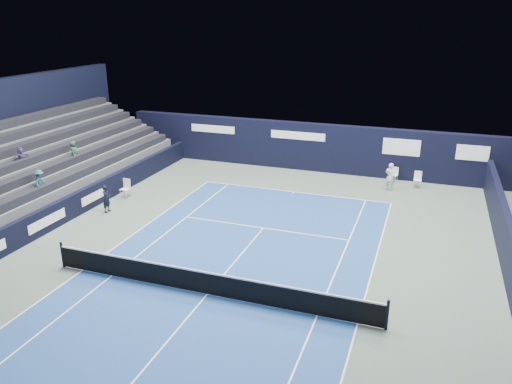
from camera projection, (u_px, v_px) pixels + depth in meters
ground at (228, 270)px, 20.05m from camera, size 48.00×48.00×0.00m
court_surface at (207, 294)px, 18.28m from camera, size 10.97×23.77×0.01m
enclosure_wall_right at (508, 247)px, 19.98m from camera, size 0.30×22.00×1.80m
folding_chair_back_a at (395, 172)px, 30.46m from camera, size 0.49×0.51×0.91m
folding_chair_back_b at (418, 178)px, 29.45m from camera, size 0.45×0.44×0.98m
line_judge_chair at (126, 187)px, 27.86m from camera, size 0.48×0.46×1.05m
line_judge at (106, 199)px, 25.69m from camera, size 0.35×0.53×1.44m
court_markings at (207, 294)px, 18.27m from camera, size 11.03×23.83×0.00m
tennis_net at (207, 282)px, 18.11m from camera, size 12.90×0.10×1.10m
back_sponsor_wall at (314, 147)px, 32.39m from camera, size 26.00×0.63×3.10m
side_barrier_left at (91, 196)px, 26.38m from camera, size 0.33×22.00×1.20m
spectator_stand at (44, 160)px, 28.02m from camera, size 6.00×18.00×6.40m
tennis_player at (390, 177)px, 28.90m from camera, size 0.66×0.87×1.63m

